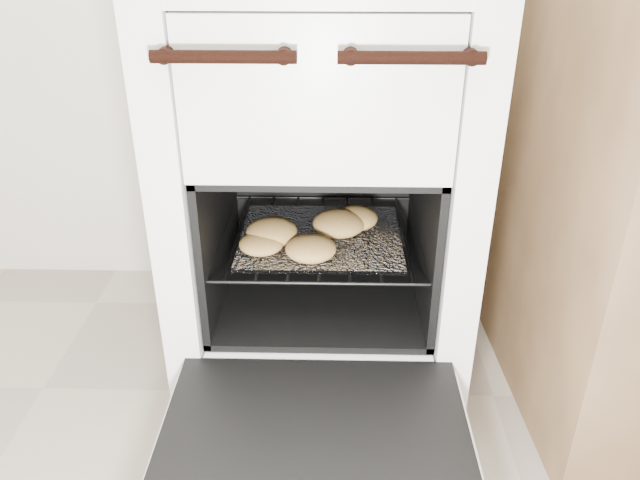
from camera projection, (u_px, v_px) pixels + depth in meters
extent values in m
cube|color=white|center=(322.00, 183.00, 1.31)|extent=(0.57, 0.61, 0.87)
cylinder|color=black|center=(223.00, 57.00, 0.88)|extent=(0.21, 0.02, 0.02)
cylinder|color=black|center=(411.00, 58.00, 0.88)|extent=(0.21, 0.02, 0.02)
cube|color=black|center=(315.00, 442.00, 0.99)|extent=(0.49, 0.38, 0.02)
cube|color=white|center=(315.00, 450.00, 0.99)|extent=(0.51, 0.40, 0.02)
cylinder|color=black|center=(222.00, 234.00, 1.29)|extent=(0.01, 0.40, 0.01)
cylinder|color=black|center=(420.00, 236.00, 1.28)|extent=(0.01, 0.40, 0.01)
cylinder|color=black|center=(318.00, 283.00, 1.12)|extent=(0.41, 0.01, 0.01)
cylinder|color=black|center=(323.00, 198.00, 1.45)|extent=(0.41, 0.01, 0.01)
cylinder|color=black|center=(238.00, 234.00, 1.29)|extent=(0.01, 0.38, 0.01)
cylinder|color=black|center=(266.00, 234.00, 1.29)|extent=(0.01, 0.38, 0.01)
cylinder|color=black|center=(293.00, 235.00, 1.29)|extent=(0.01, 0.38, 0.01)
cylinder|color=black|center=(321.00, 235.00, 1.29)|extent=(0.01, 0.38, 0.01)
cylinder|color=black|center=(348.00, 235.00, 1.28)|extent=(0.01, 0.38, 0.01)
cylinder|color=black|center=(376.00, 236.00, 1.28)|extent=(0.01, 0.38, 0.01)
cylinder|color=black|center=(404.00, 236.00, 1.28)|extent=(0.01, 0.38, 0.01)
cube|color=white|center=(321.00, 237.00, 1.27)|extent=(0.32, 0.28, 0.01)
ellipsoid|color=#DBAA57|center=(356.00, 218.00, 1.29)|extent=(0.12, 0.12, 0.04)
ellipsoid|color=#DBAA57|center=(261.00, 244.00, 1.20)|extent=(0.09, 0.09, 0.03)
ellipsoid|color=#DBAA57|center=(339.00, 223.00, 1.26)|extent=(0.13, 0.13, 0.05)
ellipsoid|color=#DBAA57|center=(272.00, 232.00, 1.23)|extent=(0.13, 0.13, 0.05)
ellipsoid|color=#DBAA57|center=(311.00, 249.00, 1.17)|extent=(0.13, 0.13, 0.04)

